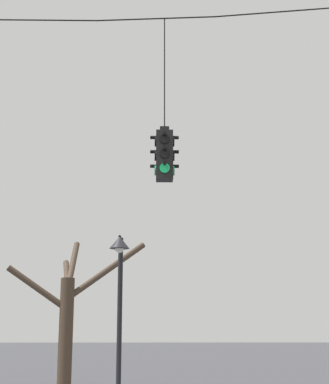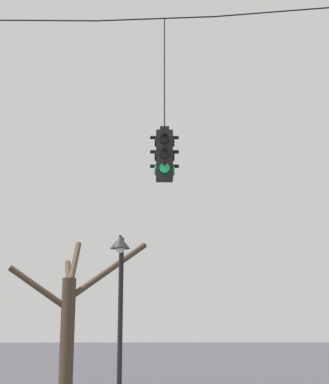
{
  "view_description": "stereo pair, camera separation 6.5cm",
  "coord_description": "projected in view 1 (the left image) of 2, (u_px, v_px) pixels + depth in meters",
  "views": [
    {
      "loc": [
        2.51,
        -11.11,
        1.86
      ],
      "look_at": [
        2.71,
        0.25,
        4.57
      ],
      "focal_mm": 55.0,
      "sensor_mm": 36.0,
      "label": 1
    },
    {
      "loc": [
        2.57,
        -11.11,
        1.86
      ],
      "look_at": [
        2.71,
        0.25,
        4.57
      ],
      "focal_mm": 55.0,
      "sensor_mm": 36.0,
      "label": 2
    }
  ],
  "objects": [
    {
      "name": "traffic_light_over_intersection",
      "position": [
        164.0,
        154.0,
        11.86
      ],
      "size": [
        0.58,
        0.58,
        3.57
      ],
      "color": "black"
    },
    {
      "name": "span_wire",
      "position": [
        38.0,
        10.0,
        12.56
      ],
      "size": [
        17.7,
        0.03,
        0.74
      ],
      "color": "black"
    },
    {
      "name": "street_lamp",
      "position": [
        120.0,
        278.0,
        14.06
      ],
      "size": [
        0.48,
        0.83,
        4.13
      ],
      "color": "black",
      "rests_on": "ground_plane"
    },
    {
      "name": "bare_tree",
      "position": [
        69.0,
        310.0,
        19.53
      ],
      "size": [
        4.57,
        2.44,
        5.11
      ],
      "color": "#423326",
      "rests_on": "ground_plane"
    }
  ]
}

